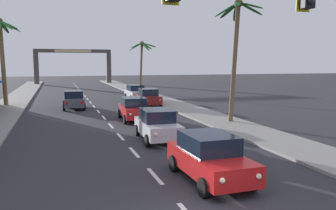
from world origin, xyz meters
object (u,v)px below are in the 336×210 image
object	(u,v)px
sedan_parked_mid_kerb	(136,92)
sedan_parked_nearest_kerb	(148,97)
sedan_lead_at_stop_bar	(209,157)
sedan_third_in_queue	(157,125)
palm_left_third	(1,45)
traffic_signal_mast	(312,20)
palm_right_farthest	(142,53)
sedan_fifth_in_queue	(134,109)
town_gateway_arch	(73,61)
sedan_oncoming_far	(74,100)
palm_right_second	(236,35)

from	to	relation	value
sedan_parked_mid_kerb	sedan_parked_nearest_kerb	bearing A→B (deg)	-90.66
sedan_lead_at_stop_bar	sedan_third_in_queue	distance (m)	7.02
sedan_third_in_queue	palm_left_third	world-z (taller)	palm_left_third
traffic_signal_mast	sedan_lead_at_stop_bar	bearing A→B (deg)	112.02
palm_left_third	sedan_lead_at_stop_bar	bearing A→B (deg)	-68.84
sedan_third_in_queue	palm_right_farthest	bearing A→B (deg)	78.15
sedan_lead_at_stop_bar	sedan_fifth_in_queue	distance (m)	14.05
sedan_lead_at_stop_bar	sedan_fifth_in_queue	world-z (taller)	same
sedan_third_in_queue	sedan_parked_mid_kerb	bearing A→B (deg)	80.77
sedan_lead_at_stop_bar	sedan_parked_mid_kerb	world-z (taller)	same
palm_left_third	town_gateway_arch	distance (m)	37.54
sedan_third_in_queue	sedan_parked_mid_kerb	xyz separation A→B (m)	(3.49, 21.49, 0.00)
sedan_lead_at_stop_bar	sedan_parked_nearest_kerb	xyz separation A→B (m)	(3.46, 22.31, 0.00)
sedan_parked_nearest_kerb	town_gateway_arch	distance (m)	40.61
traffic_signal_mast	palm_right_farthest	bearing A→B (deg)	82.94
sedan_oncoming_far	palm_left_third	bearing A→B (deg)	149.51
sedan_oncoming_far	town_gateway_arch	distance (m)	40.52
palm_left_third	town_gateway_arch	size ratio (longest dim) A/B	0.56
palm_right_second	sedan_oncoming_far	bearing A→B (deg)	132.69
sedan_fifth_in_queue	palm_left_third	xyz separation A→B (m)	(-10.24, 11.79, 5.01)
sedan_parked_nearest_kerb	sedan_parked_mid_kerb	bearing A→B (deg)	89.34
sedan_oncoming_far	palm_right_farthest	bearing A→B (deg)	56.70
palm_left_third	palm_right_farthest	bearing A→B (deg)	35.47
sedan_third_in_queue	sedan_parked_mid_kerb	size ratio (longest dim) A/B	1.00
palm_left_third	town_gateway_arch	xyz separation A→B (m)	(8.25, 36.59, -1.38)
town_gateway_arch	sedan_fifth_in_queue	bearing A→B (deg)	-87.65
sedan_oncoming_far	palm_left_third	distance (m)	8.87
sedan_lead_at_stop_bar	sedan_parked_mid_kerb	xyz separation A→B (m)	(3.54, 28.52, 0.00)
sedan_parked_mid_kerb	palm_right_second	bearing A→B (deg)	-79.65
traffic_signal_mast	palm_right_farthest	world-z (taller)	traffic_signal_mast
traffic_signal_mast	sedan_third_in_queue	size ratio (longest dim) A/B	2.54
traffic_signal_mast	palm_left_third	size ratio (longest dim) A/B	1.35
sedan_parked_mid_kerb	palm_left_third	world-z (taller)	palm_left_third
sedan_parked_nearest_kerb	town_gateway_arch	bearing A→B (deg)	97.40
sedan_third_in_queue	palm_right_farthest	distance (m)	31.55
sedan_oncoming_far	town_gateway_arch	bearing A→B (deg)	87.24
sedan_oncoming_far	sedan_fifth_in_queue	bearing A→B (deg)	-64.03
sedan_fifth_in_queue	sedan_parked_mid_kerb	size ratio (longest dim) A/B	1.00
palm_left_third	sedan_third_in_queue	bearing A→B (deg)	-61.91
sedan_parked_nearest_kerb	palm_left_third	world-z (taller)	palm_left_third
palm_right_farthest	town_gateway_arch	bearing A→B (deg)	108.22
palm_left_third	town_gateway_arch	world-z (taller)	palm_left_third
sedan_parked_mid_kerb	palm_left_third	xyz separation A→B (m)	(-13.53, -2.69, 5.01)
sedan_parked_mid_kerb	palm_left_third	distance (m)	14.68
sedan_fifth_in_queue	town_gateway_arch	bearing A→B (deg)	92.35
sedan_oncoming_far	sedan_parked_nearest_kerb	bearing A→B (deg)	1.56
sedan_third_in_queue	sedan_oncoming_far	size ratio (longest dim) A/B	1.00
sedan_lead_at_stop_bar	sedan_oncoming_far	world-z (taller)	same
sedan_third_in_queue	town_gateway_arch	size ratio (longest dim) A/B	0.30
sedan_third_in_queue	sedan_oncoming_far	world-z (taller)	same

